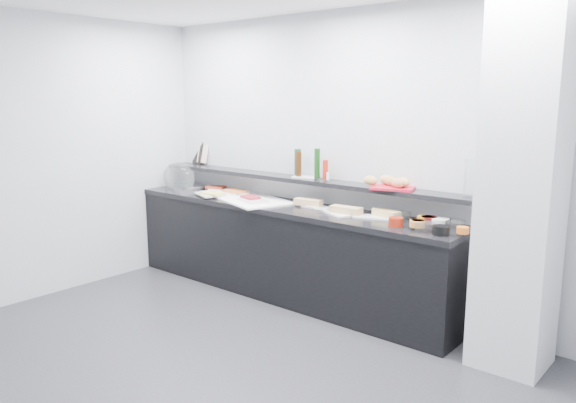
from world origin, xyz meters
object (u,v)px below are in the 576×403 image
Objects in this scene: sandwich_plate_mid at (337,213)px; condiment_tray at (306,177)px; carafe at (470,178)px; framed_print at (198,153)px; bread_tray at (393,188)px; cloche_base at (186,187)px.

condiment_tray reaches higher than sandwich_plate_mid.
carafe is (1.65, -0.04, 0.14)m from condiment_tray.
carafe is (3.32, -0.13, 0.02)m from framed_print.
carafe is at bearing 12.69° from framed_print.
bread_tray reaches higher than condiment_tray.
framed_print reaches higher than condiment_tray.
cloche_base is 1.27× the size of sandwich_plate_mid.
sandwich_plate_mid is at bearing 6.28° from framed_print.
carafe is at bearing 35.03° from sandwich_plate_mid.
cloche_base reaches higher than sandwich_plate_mid.
carafe reaches higher than condiment_tray.
bread_tray is (0.45, 0.18, 0.25)m from sandwich_plate_mid.
sandwich_plate_mid is at bearing -176.06° from bread_tray.
cloche_base is 1.60m from condiment_tray.
bread_tray is 1.17× the size of carafe.
condiment_tray is at bearing 178.71° from carafe.
carafe is at bearing 21.31° from cloche_base.
framed_print is at bearing 162.20° from condiment_tray.
carafe is (1.11, 0.21, 0.39)m from sandwich_plate_mid.
carafe reaches higher than cloche_base.
cloche_base is at bearing -56.77° from framed_print.
condiment_tray is (1.58, 0.18, 0.24)m from cloche_base.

